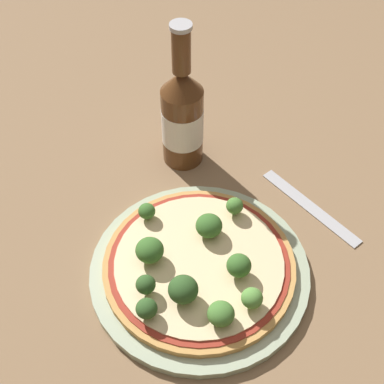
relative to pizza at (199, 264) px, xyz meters
The scene contains 15 objects.
ground_plane 0.03m from the pizza, 91.21° to the left, with size 3.00×3.00×0.00m, color #846647.
plate 0.01m from the pizza, 94.10° to the right, with size 0.28×0.28×0.01m.
pizza is the anchor object (origin of this frame).
broccoli_floret_0 0.06m from the pizza, 154.59° to the right, with size 0.04×0.04×0.04m.
broccoli_floret_1 0.05m from the pizza, 30.41° to the left, with size 0.03×0.03×0.03m.
broccoli_floret_2 0.08m from the pizza, behind, with size 0.02×0.02×0.03m.
broccoli_floret_3 0.09m from the pizza, 16.84° to the left, with size 0.02×0.02×0.03m.
broccoli_floret_4 0.10m from the pizza, behind, with size 0.03×0.03×0.03m.
broccoli_floret_5 0.06m from the pizza, 66.61° to the right, with size 0.03×0.03×0.03m.
broccoli_floret_6 0.09m from the pizza, 118.34° to the right, with size 0.03×0.03×0.03m.
broccoli_floret_7 0.07m from the pizza, 132.53° to the left, with size 0.04×0.04×0.03m.
broccoli_floret_8 0.09m from the pizza, 89.91° to the right, with size 0.03×0.03×0.03m.
broccoli_floret_9 0.10m from the pizza, 87.48° to the left, with size 0.02×0.02×0.02m.
beer_bottle 0.22m from the pizza, 51.79° to the left, with size 0.06×0.06×0.23m.
fork 0.19m from the pizza, 10.07° to the right, with size 0.03×0.17×0.00m.
Camera 1 is at (-0.27, -0.28, 0.58)m, focal length 50.00 mm.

